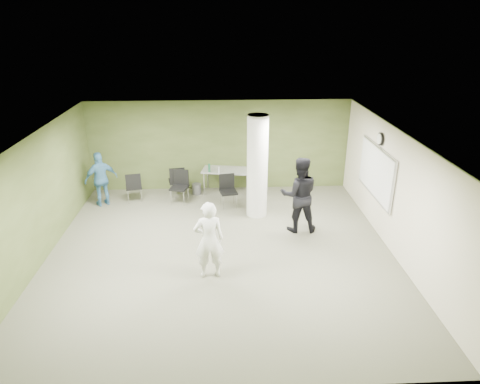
{
  "coord_description": "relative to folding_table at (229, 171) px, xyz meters",
  "views": [
    {
      "loc": [
        0.03,
        -8.73,
        5.18
      ],
      "look_at": [
        0.49,
        1.0,
        1.1
      ],
      "focal_mm": 32.0,
      "sensor_mm": 36.0,
      "label": 1
    }
  ],
  "objects": [
    {
      "name": "wall_right_cream",
      "position": [
        3.74,
        -3.54,
        0.68
      ],
      "size": [
        0.02,
        8.0,
        2.8
      ],
      "primitive_type": "cube",
      "color": "beige",
      "rests_on": "floor"
    },
    {
      "name": "wall_back",
      "position": [
        -0.26,
        0.46,
        0.68
      ],
      "size": [
        8.0,
        2.8,
        0.02
      ],
      "primitive_type": "cube",
      "rotation": [
        1.57,
        0.0,
        0.0
      ],
      "color": "#445126",
      "rests_on": "floor"
    },
    {
      "name": "chair_table_left",
      "position": [
        -1.44,
        -0.56,
        -0.16
      ],
      "size": [
        0.58,
        0.58,
        0.96
      ],
      "rotation": [
        0.0,
        0.0,
        -0.25
      ],
      "color": "black",
      "rests_on": "floor"
    },
    {
      "name": "column",
      "position": [
        0.74,
        -1.54,
        0.68
      ],
      "size": [
        0.56,
        0.56,
        2.8
      ],
      "primitive_type": "cylinder",
      "color": "silver",
      "rests_on": "floor"
    },
    {
      "name": "man_blue",
      "position": [
        -3.66,
        -0.69,
        0.07
      ],
      "size": [
        1.0,
        0.81,
        1.6
      ],
      "primitive_type": "imported",
      "rotation": [
        0.0,
        0.0,
        3.68
      ],
      "color": "teal",
      "rests_on": "floor"
    },
    {
      "name": "folding_table",
      "position": [
        0.0,
        0.0,
        0.0
      ],
      "size": [
        1.73,
        0.99,
        1.02
      ],
      "rotation": [
        0.0,
        0.0,
        -0.17
      ],
      "color": "gray",
      "rests_on": "floor"
    },
    {
      "name": "chair_back_left",
      "position": [
        -2.8,
        -0.52,
        -0.19
      ],
      "size": [
        0.54,
        0.54,
        0.91
      ],
      "rotation": [
        0.0,
        0.0,
        3.36
      ],
      "color": "black",
      "rests_on": "floor"
    },
    {
      "name": "man_black",
      "position": [
        1.71,
        -2.51,
        0.26
      ],
      "size": [
        0.97,
        0.77,
        1.96
      ],
      "primitive_type": "imported",
      "rotation": [
        0.0,
        0.0,
        3.11
      ],
      "color": "black",
      "rests_on": "floor"
    },
    {
      "name": "wall_left",
      "position": [
        -4.26,
        -3.54,
        0.68
      ],
      "size": [
        0.02,
        8.0,
        2.8
      ],
      "primitive_type": "cube",
      "color": "#445126",
      "rests_on": "floor"
    },
    {
      "name": "whiteboard",
      "position": [
        3.66,
        -2.34,
        0.78
      ],
      "size": [
        0.05,
        2.3,
        1.3
      ],
      "color": "silver",
      "rests_on": "wall_right_cream"
    },
    {
      "name": "chair_table_right",
      "position": [
        -0.05,
        -0.91,
        -0.18
      ],
      "size": [
        0.54,
        0.54,
        0.93
      ],
      "rotation": [
        0.0,
        0.0,
        0.19
      ],
      "color": "black",
      "rests_on": "floor"
    },
    {
      "name": "woman_white",
      "position": [
        -0.51,
        -4.51,
        0.13
      ],
      "size": [
        0.67,
        0.49,
        1.72
      ],
      "primitive_type": "imported",
      "rotation": [
        0.0,
        0.0,
        3.27
      ],
      "color": "white",
      "rests_on": "floor"
    },
    {
      "name": "chair_back_right",
      "position": [
        -1.56,
        -0.17,
        -0.17
      ],
      "size": [
        0.56,
        0.56,
        0.96
      ],
      "rotation": [
        0.0,
        0.0,
        3.33
      ],
      "color": "black",
      "rests_on": "floor"
    },
    {
      "name": "ceiling",
      "position": [
        -0.26,
        -3.54,
        2.08
      ],
      "size": [
        8.0,
        8.0,
        0.0
      ],
      "primitive_type": "plane",
      "rotation": [
        3.14,
        0.0,
        0.0
      ],
      "color": "white",
      "rests_on": "wall_back"
    },
    {
      "name": "wall_clock",
      "position": [
        3.66,
        -2.34,
        1.63
      ],
      "size": [
        0.06,
        0.32,
        0.32
      ],
      "color": "black",
      "rests_on": "wall_right_cream"
    },
    {
      "name": "floor",
      "position": [
        -0.26,
        -3.54,
        -0.72
      ],
      "size": [
        8.0,
        8.0,
        0.0
      ],
      "primitive_type": "plane",
      "color": "#525141",
      "rests_on": "ground"
    },
    {
      "name": "wastebasket",
      "position": [
        -1.0,
        -0.01,
        -0.56
      ],
      "size": [
        0.28,
        0.28,
        0.33
      ],
      "primitive_type": "cylinder",
      "color": "#4C4C4C",
      "rests_on": "floor"
    }
  ]
}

